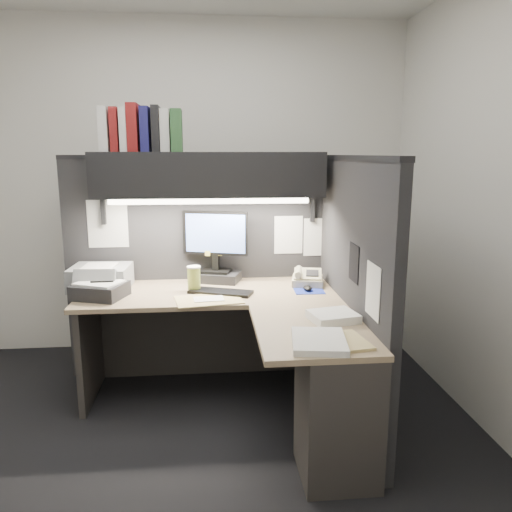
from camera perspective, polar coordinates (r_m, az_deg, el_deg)
name	(u,v)px	position (r m, az deg, el deg)	size (l,w,h in m)	color
floor	(193,436)	(3.16, -7.16, -19.70)	(3.50, 3.50, 0.00)	black
wall_back	(194,189)	(4.21, -7.08, 7.62)	(3.50, 0.04, 2.70)	silver
wall_front	(163,275)	(1.24, -10.58, -2.14)	(3.50, 0.04, 2.70)	silver
wall_right	(496,205)	(3.17, 25.73, 5.24)	(0.04, 3.00, 2.70)	silver
partition_back	(198,269)	(3.73, -6.63, -1.46)	(1.90, 0.06, 1.60)	black
partition_right	(352,293)	(3.12, 10.86, -4.18)	(0.06, 1.50, 1.60)	black
desk	(265,363)	(2.97, 1.04, -12.14)	(1.70, 1.53, 0.73)	#998761
overhead_shelf	(209,174)	(3.45, -5.36, 9.27)	(1.55, 0.34, 0.30)	black
task_light_tube	(210,201)	(3.32, -5.30, 6.24)	(0.04, 0.04, 1.32)	white
monitor	(216,254)	(3.59, -4.65, 0.24)	(0.46, 0.30, 0.51)	black
keyboard	(221,292)	(3.32, -4.07, -4.12)	(0.42, 0.14, 0.02)	black
mousepad	(309,291)	(3.39, 6.07, -3.96)	(0.20, 0.18, 0.00)	#1C2D9B
mouse	(308,288)	(3.38, 5.91, -3.67)	(0.06, 0.09, 0.03)	black
telephone	(307,279)	(3.54, 5.89, -2.60)	(0.21, 0.22, 0.09)	#B8B18D
coffee_cup	(194,279)	(3.37, -7.10, -2.68)	(0.09, 0.09, 0.16)	#A3A843
printer	(101,277)	(3.58, -17.32, -2.33)	(0.39, 0.33, 0.15)	gray
notebook_stack	(100,291)	(3.36, -17.40, -3.78)	(0.31, 0.26, 0.09)	black
open_folder	(209,300)	(3.17, -5.43, -5.00)	(0.41, 0.27, 0.01)	tan
paper_stack_a	(333,317)	(2.81, 8.82, -6.86)	(0.25, 0.21, 0.05)	white
paper_stack_b	(319,341)	(2.47, 7.20, -9.64)	(0.26, 0.32, 0.03)	white
manila_stack	(344,341)	(2.52, 10.06, -9.59)	(0.21, 0.26, 0.02)	tan
binder_row	(142,130)	(3.48, -12.88, 13.88)	(0.53, 0.25, 0.31)	silver
pinned_papers	(255,243)	(3.33, -0.09, 1.50)	(1.76, 1.31, 0.51)	white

